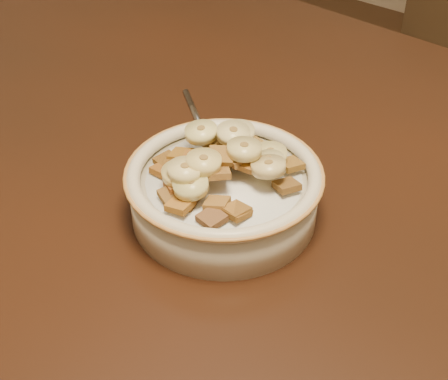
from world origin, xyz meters
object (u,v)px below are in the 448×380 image
Objects in this scene: chair at (448,90)px; spoon at (215,159)px; table at (243,217)px; cereal_bowl at (224,198)px.

spoon is (0.05, -0.82, 0.30)m from chair.
table is 0.05m from cereal_bowl.
cereal_bowl is at bearing -91.95° from table.
table is at bearing 147.77° from spoon.
chair is at bearing 95.22° from cereal_bowl.
cereal_bowl is (-0.00, -0.03, 0.04)m from table.
spoon is at bearing 147.85° from cereal_bowl.
table is 8.02× the size of cereal_bowl.
spoon is at bearing -151.69° from table.
chair reaches higher than spoon.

